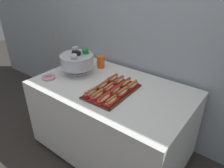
{
  "coord_description": "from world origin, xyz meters",
  "views": [
    {
      "loc": [
        1.1,
        -1.42,
        1.8
      ],
      "look_at": [
        -0.01,
        0.03,
        0.81
      ],
      "focal_mm": 34.24,
      "sensor_mm": 36.0,
      "label": 1
    }
  ],
  "objects_px": {
    "floor_vase": "(60,91)",
    "hot_dog_6": "(115,90)",
    "buffet_table": "(111,118)",
    "punch_bowl": "(77,60)",
    "hot_dog_4": "(102,85)",
    "hot_dog_8": "(112,79)",
    "hot_dog_1": "(97,95)",
    "hot_dog_5": "(109,88)",
    "hot_dog_10": "(125,83)",
    "hot_dog_2": "(104,98)",
    "hot_dog_9": "(119,81)",
    "serving_tray": "(112,92)",
    "hot_dog_0": "(91,92)",
    "cup_stack": "(101,62)",
    "hot_dog_3": "(111,101)",
    "hot_dog_7": "(122,92)",
    "hot_dog_11": "(132,85)",
    "donut": "(49,77)"
  },
  "relations": [
    {
      "from": "hot_dog_6",
      "to": "hot_dog_4",
      "type": "bearing_deg",
      "value": -178.27
    },
    {
      "from": "donut",
      "to": "buffet_table",
      "type": "bearing_deg",
      "value": 22.36
    },
    {
      "from": "hot_dog_4",
      "to": "hot_dog_10",
      "type": "xyz_separation_m",
      "value": [
        0.14,
        0.17,
        0.0
      ]
    },
    {
      "from": "hot_dog_8",
      "to": "cup_stack",
      "type": "relative_size",
      "value": 1.16
    },
    {
      "from": "floor_vase",
      "to": "serving_tray",
      "type": "distance_m",
      "value": 1.28
    },
    {
      "from": "hot_dog_9",
      "to": "hot_dog_4",
      "type": "bearing_deg",
      "value": -112.72
    },
    {
      "from": "hot_dog_3",
      "to": "hot_dog_11",
      "type": "bearing_deg",
      "value": 91.73
    },
    {
      "from": "hot_dog_5",
      "to": "donut",
      "type": "height_order",
      "value": "hot_dog_5"
    },
    {
      "from": "hot_dog_7",
      "to": "hot_dog_5",
      "type": "bearing_deg",
      "value": -178.27
    },
    {
      "from": "hot_dog_5",
      "to": "hot_dog_11",
      "type": "height_order",
      "value": "same"
    },
    {
      "from": "hot_dog_6",
      "to": "hot_dog_7",
      "type": "bearing_deg",
      "value": 1.73
    },
    {
      "from": "hot_dog_7",
      "to": "punch_bowl",
      "type": "distance_m",
      "value": 0.67
    },
    {
      "from": "floor_vase",
      "to": "hot_dog_6",
      "type": "bearing_deg",
      "value": -13.19
    },
    {
      "from": "hot_dog_0",
      "to": "hot_dog_9",
      "type": "distance_m",
      "value": 0.34
    },
    {
      "from": "floor_vase",
      "to": "hot_dog_1",
      "type": "relative_size",
      "value": 6.29
    },
    {
      "from": "hot_dog_2",
      "to": "hot_dog_10",
      "type": "xyz_separation_m",
      "value": [
        -0.01,
        0.33,
        0.0
      ]
    },
    {
      "from": "serving_tray",
      "to": "hot_dog_0",
      "type": "height_order",
      "value": "hot_dog_0"
    },
    {
      "from": "hot_dog_5",
      "to": "hot_dog_7",
      "type": "height_order",
      "value": "hot_dog_7"
    },
    {
      "from": "hot_dog_1",
      "to": "hot_dog_9",
      "type": "distance_m",
      "value": 0.33
    },
    {
      "from": "serving_tray",
      "to": "hot_dog_0",
      "type": "relative_size",
      "value": 3.43
    },
    {
      "from": "floor_vase",
      "to": "cup_stack",
      "type": "bearing_deg",
      "value": 7.39
    },
    {
      "from": "buffet_table",
      "to": "hot_dog_8",
      "type": "xyz_separation_m",
      "value": [
        -0.05,
        0.08,
        0.42
      ]
    },
    {
      "from": "buffet_table",
      "to": "cup_stack",
      "type": "distance_m",
      "value": 0.65
    },
    {
      "from": "hot_dog_3",
      "to": "hot_dog_6",
      "type": "height_order",
      "value": "same"
    },
    {
      "from": "hot_dog_10",
      "to": "donut",
      "type": "height_order",
      "value": "hot_dog_10"
    },
    {
      "from": "hot_dog_11",
      "to": "hot_dog_3",
      "type": "bearing_deg",
      "value": -88.27
    },
    {
      "from": "hot_dog_7",
      "to": "hot_dog_9",
      "type": "xyz_separation_m",
      "value": [
        -0.15,
        0.16,
        -0.0
      ]
    },
    {
      "from": "hot_dog_4",
      "to": "hot_dog_8",
      "type": "bearing_deg",
      "value": 91.73
    },
    {
      "from": "buffet_table",
      "to": "punch_bowl",
      "type": "distance_m",
      "value": 0.71
    },
    {
      "from": "hot_dog_3",
      "to": "floor_vase",
      "type": "bearing_deg",
      "value": 160.75
    },
    {
      "from": "hot_dog_6",
      "to": "punch_bowl",
      "type": "height_order",
      "value": "punch_bowl"
    },
    {
      "from": "hot_dog_5",
      "to": "hot_dog_7",
      "type": "bearing_deg",
      "value": 1.73
    },
    {
      "from": "buffet_table",
      "to": "hot_dog_6",
      "type": "height_order",
      "value": "hot_dog_6"
    },
    {
      "from": "hot_dog_6",
      "to": "hot_dog_8",
      "type": "height_order",
      "value": "hot_dog_8"
    },
    {
      "from": "hot_dog_1",
      "to": "hot_dog_2",
      "type": "distance_m",
      "value": 0.08
    },
    {
      "from": "floor_vase",
      "to": "hot_dog_6",
      "type": "xyz_separation_m",
      "value": [
        1.17,
        -0.28,
        0.56
      ]
    },
    {
      "from": "hot_dog_4",
      "to": "hot_dog_1",
      "type": "bearing_deg",
      "value": -63.83
    },
    {
      "from": "hot_dog_5",
      "to": "serving_tray",
      "type": "bearing_deg",
      "value": 1.73
    },
    {
      "from": "hot_dog_9",
      "to": "punch_bowl",
      "type": "distance_m",
      "value": 0.51
    },
    {
      "from": "hot_dog_11",
      "to": "punch_bowl",
      "type": "distance_m",
      "value": 0.66
    },
    {
      "from": "hot_dog_5",
      "to": "hot_dog_8",
      "type": "distance_m",
      "value": 0.18
    },
    {
      "from": "hot_dog_8",
      "to": "cup_stack",
      "type": "height_order",
      "value": "cup_stack"
    },
    {
      "from": "hot_dog_2",
      "to": "hot_dog_5",
      "type": "relative_size",
      "value": 1.07
    },
    {
      "from": "serving_tray",
      "to": "hot_dog_8",
      "type": "relative_size",
      "value": 3.33
    },
    {
      "from": "floor_vase",
      "to": "hot_dog_1",
      "type": "height_order",
      "value": "floor_vase"
    },
    {
      "from": "punch_bowl",
      "to": "donut",
      "type": "xyz_separation_m",
      "value": [
        -0.15,
        -0.27,
        -0.14
      ]
    },
    {
      "from": "hot_dog_2",
      "to": "hot_dog_4",
      "type": "relative_size",
      "value": 1.04
    },
    {
      "from": "serving_tray",
      "to": "hot_dog_1",
      "type": "xyz_separation_m",
      "value": [
        -0.03,
        -0.17,
        0.03
      ]
    },
    {
      "from": "hot_dog_5",
      "to": "hot_dog_8",
      "type": "height_order",
      "value": "hot_dog_8"
    },
    {
      "from": "hot_dog_0",
      "to": "hot_dog_2",
      "type": "relative_size",
      "value": 0.84
    }
  ]
}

